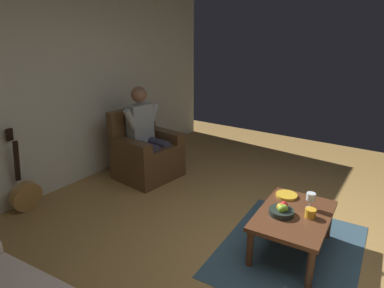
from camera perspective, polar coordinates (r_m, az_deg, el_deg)
ground_plane at (r=3.32m, az=17.30°, el=-18.89°), size 7.35×7.35×0.00m
wall_back at (r=4.57m, az=-21.21°, el=9.30°), size 5.87×0.06×2.65m
rug at (r=3.46m, az=16.39°, el=-16.93°), size 1.67×1.29×0.01m
armchair at (r=4.74m, az=-7.88°, el=-1.73°), size 0.86×0.80×0.96m
person_seated at (r=4.61m, az=-7.84°, el=2.23°), size 0.62×0.60×1.27m
coffee_table at (r=3.28m, az=16.94°, el=-12.16°), size 0.94×0.66×0.40m
guitar at (r=4.31m, az=-26.57°, el=-7.51°), size 0.35×0.23×0.97m
wine_glass_near at (r=3.33m, az=19.62°, el=-8.62°), size 0.08×0.08×0.16m
fruit_bowl at (r=3.19m, az=15.08°, el=-10.89°), size 0.23×0.23×0.11m
decorative_dish at (r=3.53m, az=15.85°, el=-8.42°), size 0.21×0.21×0.02m
candle_jar at (r=3.22m, az=19.57°, el=-11.06°), size 0.10×0.10×0.08m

